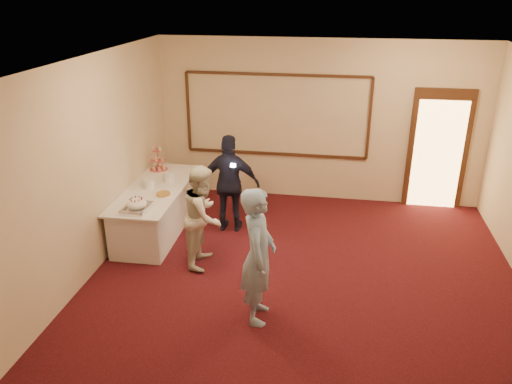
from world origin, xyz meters
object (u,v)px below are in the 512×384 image
cupcake_stand (158,161)px  woman (204,216)px  tart (163,194)px  pavlova_tray (137,205)px  man (258,256)px  guest (230,184)px  buffet_table (157,209)px  plate_stack_a (149,184)px  plate_stack_b (170,177)px

cupcake_stand → woman: woman is taller
tart → pavlova_tray: bearing=-108.7°
man → guest: (-0.85, 2.31, -0.04)m
buffet_table → guest: guest is taller
plate_stack_a → plate_stack_b: size_ratio=0.90×
plate_stack_a → man: size_ratio=0.10×
man → cupcake_stand: bearing=33.7°
buffet_table → man: man is taller
plate_stack_a → guest: 1.32m
plate_stack_a → guest: (1.30, 0.26, -0.02)m
pavlova_tray → plate_stack_b: size_ratio=2.58×
cupcake_stand → pavlova_tray: bearing=-80.4°
plate_stack_a → man: (2.14, -2.05, 0.02)m
buffet_table → plate_stack_a: bearing=-166.9°
man → woman: 1.55m
buffet_table → tart: size_ratio=9.45×
woman → guest: (0.15, 1.13, 0.06)m
cupcake_stand → tart: (0.49, -1.14, -0.15)m
pavlova_tray → tart: bearing=71.3°
tart → plate_stack_a: bearing=140.5°
cupcake_stand → tart: size_ratio=1.92×
man → woman: (-1.00, 1.18, -0.11)m
buffet_table → plate_stack_a: size_ratio=12.94×
cupcake_stand → plate_stack_a: bearing=-79.6°
plate_stack_a → tart: plate_stack_a is taller
pavlova_tray → guest: size_ratio=0.31×
plate_stack_b → tart: (0.10, -0.61, -0.06)m
guest → man: bearing=107.9°
plate_stack_a → tart: 0.43m
pavlova_tray → woman: (1.01, -0.01, -0.09)m
plate_stack_a → man: bearing=-43.7°
buffet_table → plate_stack_b: (0.14, 0.32, 0.47)m
pavlova_tray → man: (2.01, -1.19, 0.02)m
pavlova_tray → plate_stack_b: pavlova_tray is taller
plate_stack_a → plate_stack_b: (0.23, 0.34, 0.01)m
cupcake_stand → guest: (1.45, -0.60, -0.12)m
pavlova_tray → guest: bearing=43.9°
tart → buffet_table: bearing=129.4°
tart → guest: size_ratio=0.15×
cupcake_stand → man: (2.30, -2.91, -0.07)m
plate_stack_a → woman: size_ratio=0.12×
man → guest: size_ratio=1.05×
pavlova_tray → tart: (0.20, 0.59, -0.05)m
tart → cupcake_stand: bearing=113.3°
cupcake_stand → guest: 1.58m
guest → buffet_table: bearing=9.0°
pavlova_tray → woman: 1.02m
plate_stack_b → tart: plate_stack_b is taller
pavlova_tray → tart: pavlova_tray is taller
buffet_table → pavlova_tray: pavlova_tray is taller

